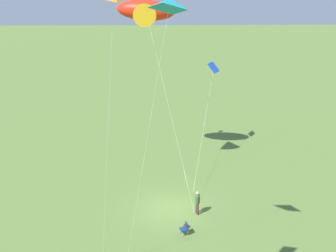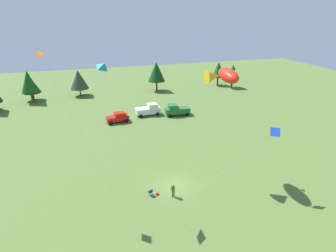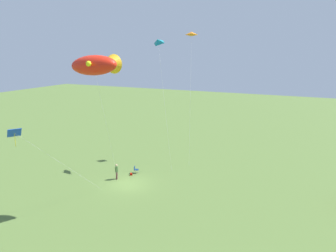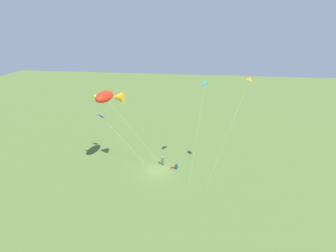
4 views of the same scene
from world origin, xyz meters
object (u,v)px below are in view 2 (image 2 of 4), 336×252
Objects in this scene: car_red_sedan at (118,117)px; truck_green_flatbed at (177,110)px; truck_white_pickup at (149,110)px; kite_diamond_blue at (273,134)px; folding_chair at (150,192)px; person_kite_flyer at (173,189)px; kite_delta_teal at (105,66)px; kite_large_fish at (224,76)px; kite_delta_orange at (38,54)px; backpack_on_grass at (157,194)px.

car_red_sedan is 0.86× the size of truck_green_flatbed.
truck_white_pickup is 0.59× the size of kite_diamond_blue.
folding_chair is 26.45m from truck_green_flatbed.
kite_delta_teal is at bearing 53.41° from person_kite_flyer.
kite_delta_orange is at bearing 178.84° from kite_large_fish.
backpack_on_grass is at bearing 167.28° from kite_diamond_blue.
kite_large_fish is at bearing -82.56° from person_kite_flyer.
backpack_on_grass is 26.27m from truck_green_flatbed.
person_kite_flyer is 15.33m from kite_delta_teal.
folding_chair is 15.19m from kite_diamond_blue.
kite_large_fish is (-1.53, -21.31, 11.73)m from truck_green_flatbed.
backpack_on_grass is at bearing -103.13° from truck_white_pickup.
person_kite_flyer is 0.20× the size of kite_diamond_blue.
kite_delta_teal is at bearing -104.92° from car_red_sedan.
kite_delta_orange reaches higher than kite_large_fish.
kite_diamond_blue is (10.74, -1.98, 6.39)m from person_kite_flyer.
kite_delta_orange is at bearing 165.37° from kite_diamond_blue.
kite_diamond_blue is (13.20, -2.94, 6.92)m from folding_chair.
kite_large_fish is 19.58m from kite_delta_orange.
person_kite_flyer reaches higher than folding_chair.
person_kite_flyer is 0.11× the size of kite_delta_orange.
person_kite_flyer is 2.12× the size of folding_chair.
kite_diamond_blue is at bearing -13.26° from kite_delta_teal.
kite_diamond_blue is (7.42, -28.70, 6.31)m from truck_white_pickup.
person_kite_flyer is 26.40m from truck_green_flatbed.
kite_delta_teal is 1.79× the size of kite_diamond_blue.
truck_green_flatbed reaches higher than backpack_on_grass.
car_red_sedan is 0.51× the size of kite_diamond_blue.
kite_delta_orange reaches higher than truck_green_flatbed.
backpack_on_grass is 23.86m from car_red_sedan.
backpack_on_grass is 0.02× the size of kite_delta_orange.
person_kite_flyer is 0.34× the size of truck_white_pickup.
truck_white_pickup is (3.32, 26.72, 0.08)m from person_kite_flyer.
truck_green_flatbed is 33.07m from kite_delta_orange.
truck_white_pickup is 26.25m from kite_large_fish.
kite_delta_orange reaches higher than kite_diamond_blue.
kite_delta_teal is 0.94× the size of kite_delta_orange.
truck_green_flatbed is 27.66m from kite_diamond_blue.
truck_green_flatbed is (12.07, 0.27, 0.15)m from car_red_sedan.
kite_large_fish reaches higher than backpack_on_grass.
kite_diamond_blue is (1.93, -26.86, 6.31)m from truck_green_flatbed.
truck_green_flatbed reaches higher than car_red_sedan.
person_kite_flyer is 24.83m from car_red_sedan.
kite_large_fish reaches higher than person_kite_flyer.
kite_diamond_blue is at bearing -58.11° from kite_large_fish.
backpack_on_grass is 15.51m from kite_delta_teal.
kite_diamond_blue is (14.00, -26.60, 6.46)m from car_red_sedan.
person_kite_flyer is 0.34× the size of truck_green_flatbed.
kite_large_fish is 1.60× the size of kite_diamond_blue.
kite_delta_orange is (-5.81, 1.95, 1.08)m from kite_delta_teal.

